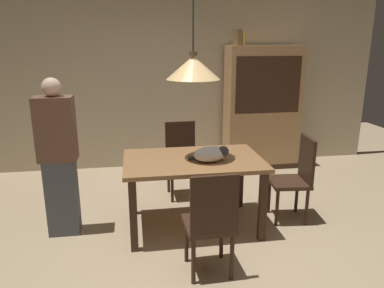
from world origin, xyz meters
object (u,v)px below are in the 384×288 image
at_px(chair_near_front, 211,220).
at_px(hutch_bookcase, 262,110).
at_px(dining_table, 193,168).
at_px(pendant_lamp, 193,67).
at_px(chair_far_back, 182,156).
at_px(chair_right_side, 296,175).
at_px(person_standing, 59,159).
at_px(book_yellow_short, 242,39).
at_px(cat_sleeping, 211,154).
at_px(book_brown_thick, 237,37).

xyz_separation_m(chair_near_front, hutch_bookcase, (1.35, 2.67, 0.38)).
bearing_deg(dining_table, pendant_lamp, 180.00).
xyz_separation_m(chair_far_back, hutch_bookcase, (1.36, 0.91, 0.38)).
xyz_separation_m(chair_right_side, person_standing, (-2.45, 0.08, 0.28)).
xyz_separation_m(chair_far_back, person_standing, (-1.32, -0.81, 0.28)).
xyz_separation_m(chair_far_back, chair_right_side, (1.13, -0.89, 0.00)).
bearing_deg(pendant_lamp, chair_near_front, -89.83).
height_order(hutch_bookcase, book_yellow_short, book_yellow_short).
height_order(hutch_bookcase, person_standing, hutch_bookcase).
xyz_separation_m(cat_sleeping, hutch_bookcase, (1.19, 1.90, 0.06)).
distance_m(dining_table, cat_sleeping, 0.27).
bearing_deg(dining_table, book_brown_thick, 62.46).
distance_m(chair_right_side, hutch_bookcase, 1.85).
bearing_deg(chair_near_front, chair_right_side, 37.72).
relative_size(chair_near_front, cat_sleeping, 2.33).
xyz_separation_m(cat_sleeping, book_brown_thick, (0.77, 1.90, 1.13)).
relative_size(chair_right_side, hutch_bookcase, 0.50).
height_order(book_yellow_short, person_standing, book_yellow_short).
distance_m(chair_right_side, book_yellow_short, 2.30).
xyz_separation_m(dining_table, pendant_lamp, (-0.00, 0.00, 1.01)).
bearing_deg(book_yellow_short, person_standing, -143.46).
height_order(dining_table, cat_sleeping, cat_sleeping).
relative_size(chair_right_side, pendant_lamp, 0.72).
height_order(chair_far_back, pendant_lamp, pendant_lamp).
xyz_separation_m(chair_near_front, book_yellow_short, (1.00, 2.67, 1.43)).
bearing_deg(book_brown_thick, pendant_lamp, -117.54).
height_order(chair_right_side, book_yellow_short, book_yellow_short).
height_order(cat_sleeping, hutch_bookcase, hutch_bookcase).
distance_m(chair_far_back, book_yellow_short, 1.97).
xyz_separation_m(hutch_bookcase, person_standing, (-2.67, -1.72, -0.10)).
height_order(book_brown_thick, book_yellow_short, book_brown_thick).
relative_size(dining_table, book_yellow_short, 7.00).
height_order(dining_table, chair_near_front, chair_near_front).
bearing_deg(chair_right_side, pendant_lamp, 179.60).
distance_m(chair_far_back, chair_right_side, 1.44).
distance_m(cat_sleeping, pendant_lamp, 0.86).
relative_size(cat_sleeping, book_brown_thick, 1.66).
xyz_separation_m(dining_table, book_yellow_short, (1.00, 1.79, 1.29)).
distance_m(chair_near_front, hutch_bookcase, 3.02).
distance_m(chair_far_back, hutch_bookcase, 1.68).
bearing_deg(dining_table, chair_near_front, -89.83).
relative_size(hutch_bookcase, book_brown_thick, 7.71).
distance_m(chair_near_front, pendant_lamp, 1.45).
relative_size(chair_right_side, book_brown_thick, 3.88).
relative_size(pendant_lamp, book_brown_thick, 5.42).
bearing_deg(cat_sleeping, chair_far_back, 99.74).
relative_size(dining_table, person_standing, 0.89).
xyz_separation_m(chair_right_side, cat_sleeping, (-0.96, -0.10, 0.32)).
bearing_deg(cat_sleeping, chair_near_front, -101.94).
distance_m(dining_table, book_yellow_short, 2.43).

